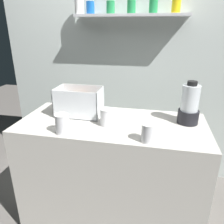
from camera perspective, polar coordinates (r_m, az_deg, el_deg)
ground_plane at (r=2.19m, az=-0.00°, el=-24.69°), size 8.00×8.00×0.00m
counter at (r=1.89m, az=-0.00°, el=-15.15°), size 1.40×0.64×0.90m
back_wall_unit at (r=2.30m, az=4.05°, el=13.51°), size 2.60×0.24×2.50m
carrot_display_bin at (r=1.79m, az=-8.59°, el=1.53°), size 0.36×0.22×0.22m
blender_pitcher at (r=1.70m, az=19.35°, el=1.49°), size 0.15×0.15×0.32m
juice_cup_beet_far_left at (r=1.51m, az=-12.75°, el=-3.25°), size 0.10×0.10×0.13m
juice_cup_beet_left at (r=1.59m, az=-1.42°, el=-1.60°), size 0.09×0.09×0.13m
juice_cup_carrot_middle at (r=1.39m, az=9.25°, el=-5.61°), size 0.09×0.09×0.12m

